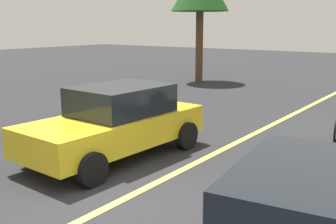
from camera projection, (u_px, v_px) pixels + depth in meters
ground_plane at (117, 203)px, 6.65m from camera, size 80.00×80.00×0.00m
lane_marking_centre at (210, 156)px, 9.02m from camera, size 28.00×0.16×0.01m
car_yellow_crossing at (117, 121)px, 8.87m from camera, size 4.31×2.12×1.55m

